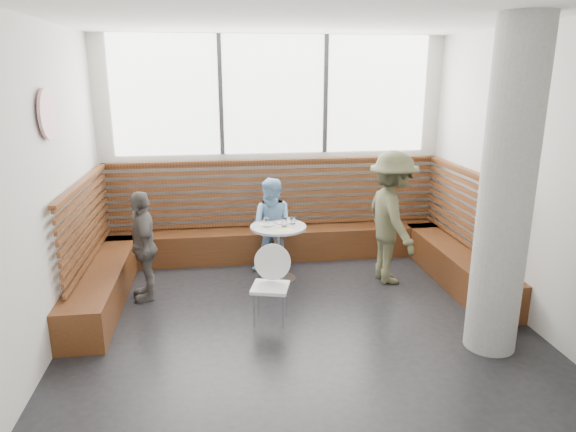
{
  "coord_description": "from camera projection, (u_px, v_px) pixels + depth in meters",
  "views": [
    {
      "loc": [
        -0.83,
        -4.96,
        2.7
      ],
      "look_at": [
        0.0,
        1.0,
        1.0
      ],
      "focal_mm": 32.0,
      "sensor_mm": 36.0,
      "label": 1
    }
  ],
  "objects": [
    {
      "name": "room",
      "position": [
        302.0,
        185.0,
        5.14
      ],
      "size": [
        5.0,
        5.0,
        3.2
      ],
      "color": "silver",
      "rests_on": "ground"
    },
    {
      "name": "booth",
      "position": [
        280.0,
        242.0,
        7.16
      ],
      "size": [
        5.0,
        2.5,
        1.44
      ],
      "color": "#4B2812",
      "rests_on": "ground"
    },
    {
      "name": "concrete_column",
      "position": [
        506.0,
        193.0,
        4.81
      ],
      "size": [
        0.5,
        0.5,
        3.2
      ],
      "primitive_type": "cylinder",
      "color": "gray",
      "rests_on": "ground"
    },
    {
      "name": "wall_art",
      "position": [
        47.0,
        114.0,
        5.0
      ],
      "size": [
        0.03,
        0.5,
        0.5
      ],
      "primitive_type": "cylinder",
      "rotation": [
        0.0,
        1.57,
        0.0
      ],
      "color": "white",
      "rests_on": "room"
    },
    {
      "name": "cafe_table",
      "position": [
        278.0,
        241.0,
        6.76
      ],
      "size": [
        0.73,
        0.73,
        0.76
      ],
      "color": "silver",
      "rests_on": "ground"
    },
    {
      "name": "cafe_chair",
      "position": [
        270.0,
        278.0,
        5.66
      ],
      "size": [
        0.41,
        0.4,
        0.86
      ],
      "rotation": [
        0.0,
        0.0,
        -0.27
      ],
      "color": "white",
      "rests_on": "ground"
    },
    {
      "name": "adult_man",
      "position": [
        392.0,
        218.0,
        6.65
      ],
      "size": [
        0.72,
        1.17,
        1.74
      ],
      "primitive_type": "imported",
      "rotation": [
        0.0,
        0.0,
        1.64
      ],
      "color": "brown",
      "rests_on": "ground"
    },
    {
      "name": "child_back",
      "position": [
        274.0,
        227.0,
        6.98
      ],
      "size": [
        0.78,
        0.69,
        1.33
      ],
      "primitive_type": "imported",
      "rotation": [
        0.0,
        0.0,
        -0.35
      ],
      "color": "#84B8E6",
      "rests_on": "ground"
    },
    {
      "name": "child_left",
      "position": [
        144.0,
        246.0,
        6.19
      ],
      "size": [
        0.48,
        0.84,
        1.35
      ],
      "primitive_type": "imported",
      "rotation": [
        0.0,
        0.0,
        -1.36
      ],
      "color": "#605B57",
      "rests_on": "ground"
    },
    {
      "name": "plate_near",
      "position": [
        266.0,
        225.0,
        6.73
      ],
      "size": [
        0.2,
        0.2,
        0.01
      ],
      "primitive_type": "cylinder",
      "color": "white",
      "rests_on": "cafe_table"
    },
    {
      "name": "plate_far",
      "position": [
        283.0,
        223.0,
        6.82
      ],
      "size": [
        0.2,
        0.2,
        0.01
      ],
      "primitive_type": "cylinder",
      "color": "white",
      "rests_on": "cafe_table"
    },
    {
      "name": "glass_left",
      "position": [
        267.0,
        223.0,
        6.64
      ],
      "size": [
        0.08,
        0.08,
        0.12
      ],
      "primitive_type": "cylinder",
      "color": "white",
      "rests_on": "cafe_table"
    },
    {
      "name": "glass_mid",
      "position": [
        284.0,
        222.0,
        6.66
      ],
      "size": [
        0.07,
        0.07,
        0.11
      ],
      "primitive_type": "cylinder",
      "color": "white",
      "rests_on": "cafe_table"
    },
    {
      "name": "glass_right",
      "position": [
        293.0,
        220.0,
        6.78
      ],
      "size": [
        0.07,
        0.07,
        0.11
      ],
      "primitive_type": "cylinder",
      "color": "white",
      "rests_on": "cafe_table"
    },
    {
      "name": "menu_card",
      "position": [
        284.0,
        230.0,
        6.51
      ],
      "size": [
        0.21,
        0.15,
        0.0
      ],
      "primitive_type": "cube",
      "rotation": [
        0.0,
        0.0,
        -0.02
      ],
      "color": "#A5C64C",
      "rests_on": "cafe_table"
    }
  ]
}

